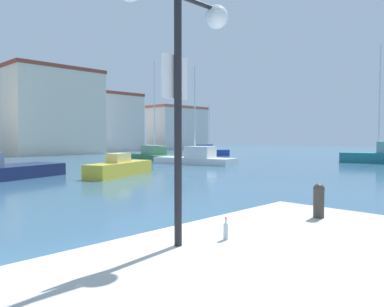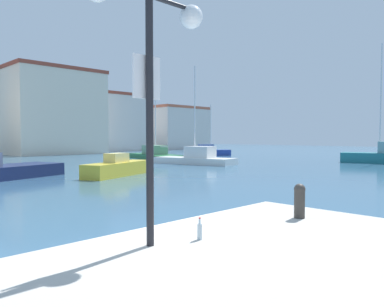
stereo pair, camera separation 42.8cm
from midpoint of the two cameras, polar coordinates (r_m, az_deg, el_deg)
water at (r=32.07m, az=-8.09°, el=-1.97°), size 160.00×160.00×0.00m
lamppost at (r=5.15m, az=-3.96°, el=17.99°), size 1.86×0.33×4.31m
bottle at (r=5.41m, az=3.47°, el=-11.50°), size 0.07×0.07×0.31m
mooring_bollard at (r=7.06m, az=17.50°, el=-6.56°), size 0.20×0.20×0.61m
sailboat_teal_center_channel at (r=40.22m, az=26.80°, el=-0.27°), size 3.98×7.09×11.24m
sailboat_white_distant_east at (r=34.90m, az=0.99°, el=-0.67°), size 4.04×7.98×8.94m
sailboat_green_outer_mooring at (r=43.38m, az=-5.25°, el=-0.09°), size 5.11×9.34×10.95m
sailboat_blue_inner_mooring at (r=50.32m, az=2.91°, el=0.32°), size 5.35×3.75×6.79m
motorboat_yellow_distant_north at (r=24.78m, az=-10.55°, el=-2.13°), size 5.93×3.53×1.46m
yacht_club at (r=58.80m, az=-19.83°, el=5.92°), size 13.05×8.92×12.24m
warehouse_block at (r=68.80m, az=-11.10°, el=4.60°), size 8.17×7.35×10.06m
waterfront_apartments at (r=76.40m, az=-1.63°, el=3.87°), size 12.04×5.90×8.54m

